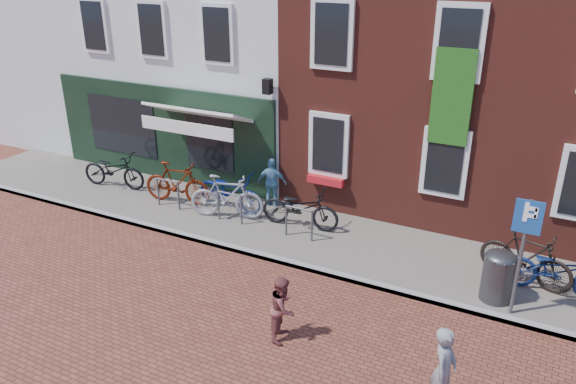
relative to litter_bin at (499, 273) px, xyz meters
The scene contains 17 objects.
ground 5.31m from the litter_bin, behind, with size 80.00×80.00×0.00m, color brown.
sidewalk 4.36m from the litter_bin, 168.47° to the left, with size 24.00×3.00×0.10m, color slate.
building_stucco 12.63m from the litter_bin, 148.11° to the left, with size 8.00×8.00×9.00m, color silver.
building_brick_mid 8.33m from the litter_bin, 116.87° to the left, with size 6.00×8.00×10.00m, color maroon.
filler_left 19.21m from the litter_bin, 160.26° to the left, with size 7.00×8.00×9.00m, color silver.
litter_bin is the anchor object (origin of this frame).
parking_sign 1.19m from the litter_bin, 47.27° to the right, with size 0.50×0.08×2.43m.
woman 3.42m from the litter_bin, 95.90° to the right, with size 0.55×0.36×1.51m, color gray.
boy 4.46m from the litter_bin, 138.90° to the right, with size 0.62×0.48×1.28m, color brown.
cafe_person 6.53m from the litter_bin, 162.51° to the left, with size 0.81×0.34×1.38m, color #649CBE.
bicycle_0 11.13m from the litter_bin, behind, with size 0.71×2.05×1.08m, color black.
bicycle_1 8.73m from the litter_bin, behind, with size 0.56×1.99×1.20m, color #501405.
bicycle_2 7.24m from the litter_bin, behind, with size 0.71×2.05×1.08m, color #06155F.
bicycle_3 6.97m from the litter_bin, behind, with size 0.56×1.99×1.20m, color gray.
bicycle_4 5.08m from the litter_bin, 167.22° to the left, with size 0.71×2.05×1.08m, color black.
bicycle_5 1.02m from the litter_bin, 65.18° to the left, with size 0.56×1.99×1.20m, color black.
bicycle_6 1.28m from the litter_bin, 36.53° to the left, with size 0.71×2.05×1.08m, color #10214E.
Camera 1 is at (5.77, -9.79, 6.61)m, focal length 34.61 mm.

